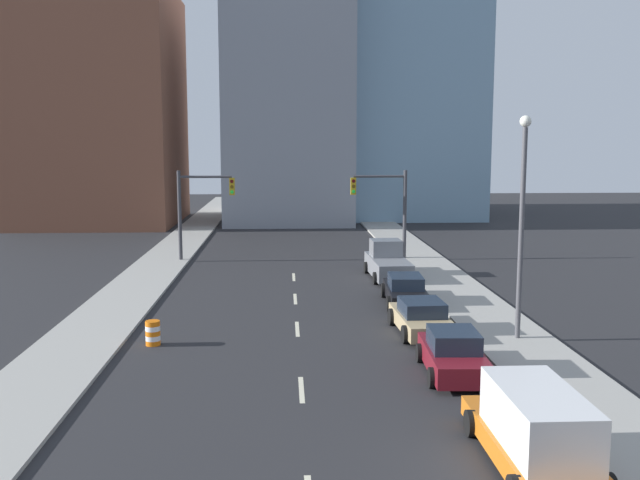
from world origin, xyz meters
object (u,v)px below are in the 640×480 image
Objects in this scene: street_lamp at (522,213)px; sedan_tan at (422,318)px; box_truck_orange at (536,432)px; sedan_maroon at (453,354)px; sedan_black at (405,291)px; pickup_truck_gray at (388,263)px; traffic_signal_right at (389,203)px; traffic_barrel at (153,333)px; traffic_signal_left at (196,203)px.

street_lamp reaches higher than sedan_tan.
sedan_maroon is (-0.28, 7.07, -0.27)m from box_truck_orange.
box_truck_orange is at bearing -86.78° from sedan_black.
sedan_maroon is 10.43m from sedan_black.
sedan_maroon is 0.81× the size of pickup_truck_gray.
traffic_signal_right is at bearing 89.50° from sedan_maroon.
sedan_tan is at bearing -93.56° from pickup_truck_gray.
box_truck_orange is 7.08m from sedan_maroon.
traffic_barrel is 0.21× the size of sedan_tan.
sedan_maroon is (-3.46, -3.86, -4.34)m from street_lamp.
sedan_black is 6.67m from pickup_truck_gray.
traffic_barrel is 14.86m from street_lamp.
sedan_tan is (-3.53, 1.31, -4.39)m from street_lamp.
traffic_barrel is 10.68m from sedan_tan.
sedan_maroon is (-1.22, -23.34, -3.10)m from traffic_signal_right.
box_truck_orange is at bearing -91.94° from pickup_truck_gray.
traffic_barrel is 17.08m from pickup_truck_gray.
traffic_signal_left is 26.13m from sedan_maroon.
traffic_signal_right is 0.68× the size of street_lamp.
pickup_truck_gray is (-3.21, 13.24, -4.18)m from street_lamp.
traffic_barrel is at bearing -131.83° from pickup_truck_gray.
traffic_barrel is at bearing 134.89° from box_truck_orange.
sedan_tan is (-0.07, 5.17, -0.05)m from sedan_maroon.
box_truck_orange is at bearing -85.26° from sedan_maroon.
traffic_barrel is (0.67, -19.35, -3.31)m from traffic_signal_left.
traffic_barrel is 0.22× the size of sedan_maroon.
sedan_maroon is at bearing -91.53° from sedan_tan.
pickup_truck_gray is (0.25, 17.10, 0.17)m from sedan_maroon.
traffic_signal_left is 32.68m from box_truck_orange.
sedan_tan is at bearing 6.34° from traffic_barrel.
traffic_signal_left is 1.00× the size of traffic_signal_right.
traffic_signal_right reaches higher than sedan_maroon.
traffic_barrel is (-11.90, -19.35, -3.31)m from traffic_signal_right.
box_truck_orange is 17.51m from sedan_black.
sedan_black is at bearing 116.69° from street_lamp.
sedan_maroon is at bearing -88.04° from sedan_black.
traffic_signal_left reaches higher than traffic_barrel.
pickup_truck_gray is (11.60, -6.24, -2.93)m from traffic_signal_left.
traffic_signal_right is 6.21× the size of traffic_barrel.
street_lamp reaches higher than traffic_signal_right.
pickup_truck_gray reaches higher than sedan_maroon.
traffic_signal_left is 12.57m from traffic_signal_right.
street_lamp is (14.81, -19.47, 1.24)m from traffic_signal_left.
box_truck_orange is 1.31× the size of sedan_tan.
traffic_barrel is at bearing -88.02° from traffic_signal_left.
traffic_signal_right is at bearing 88.11° from sedan_black.
traffic_signal_left is 6.21× the size of traffic_barrel.
street_lamp is 5.79m from sedan_tan.
pickup_truck_gray is (10.94, 13.11, 0.38)m from traffic_barrel.
traffic_barrel is 0.16× the size of box_truck_orange.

